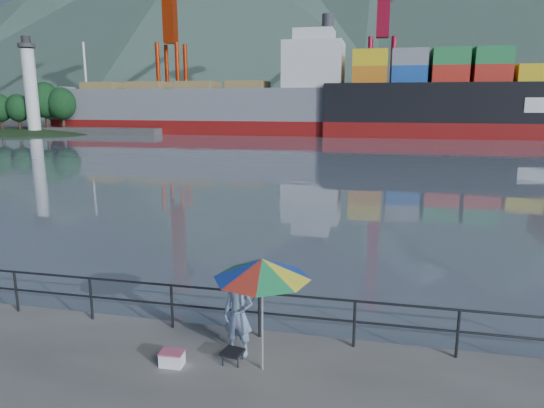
% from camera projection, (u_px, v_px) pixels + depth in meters
% --- Properties ---
extents(harbor_water, '(500.00, 280.00, 0.00)m').
position_uv_depth(harbor_water, '(361.00, 120.00, 133.61)').
color(harbor_water, slate).
rests_on(harbor_water, ground).
extents(far_dock, '(200.00, 40.00, 0.40)m').
position_uv_depth(far_dock, '(404.00, 127.00, 96.15)').
color(far_dock, '#514F4C').
rests_on(far_dock, ground).
extents(guardrail, '(22.00, 0.06, 1.03)m').
position_uv_depth(guardrail, '(131.00, 302.00, 10.95)').
color(guardrail, '#2D3033').
rests_on(guardrail, ground).
extents(mountains, '(600.00, 332.80, 80.00)m').
position_uv_depth(mountains, '(471.00, 23.00, 192.32)').
color(mountains, '#385147').
rests_on(mountains, ground).
extents(lighthouse_islet, '(48.00, 26.40, 19.20)m').
position_uv_depth(lighthouse_islet, '(8.00, 131.00, 80.21)').
color(lighthouse_islet, '#263F1E').
rests_on(lighthouse_islet, ground).
extents(port_cranes, '(116.00, 28.00, 38.40)m').
position_uv_depth(port_cranes, '(544.00, 33.00, 79.81)').
color(port_cranes, red).
rests_on(port_cranes, ground).
extents(container_stacks, '(58.00, 5.40, 7.80)m').
position_uv_depth(container_stacks, '(528.00, 111.00, 91.23)').
color(container_stacks, '#267F3F').
rests_on(container_stacks, ground).
extents(fisherman, '(0.66, 0.47, 1.68)m').
position_uv_depth(fisherman, '(238.00, 315.00, 9.53)').
color(fisherman, '#2F5A95').
rests_on(fisherman, ground).
extents(beach_umbrella, '(2.00, 2.00, 2.19)m').
position_uv_depth(beach_umbrella, '(262.00, 269.00, 8.73)').
color(beach_umbrella, white).
rests_on(beach_umbrella, ground).
extents(folding_stool, '(0.45, 0.45, 0.25)m').
position_uv_depth(folding_stool, '(233.00, 356.00, 9.35)').
color(folding_stool, black).
rests_on(folding_stool, ground).
extents(cooler_bag, '(0.45, 0.31, 0.25)m').
position_uv_depth(cooler_bag, '(172.00, 359.00, 9.26)').
color(cooler_bag, white).
rests_on(cooler_bag, ground).
extents(fishing_rod, '(0.62, 1.59, 1.19)m').
position_uv_depth(fishing_rod, '(257.00, 329.00, 10.78)').
color(fishing_rod, black).
rests_on(fishing_rod, ground).
extents(bulk_carrier, '(53.99, 9.35, 14.50)m').
position_uv_depth(bulk_carrier, '(222.00, 107.00, 80.06)').
color(bulk_carrier, maroon).
rests_on(bulk_carrier, ground).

